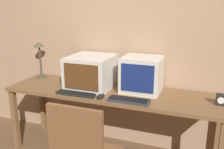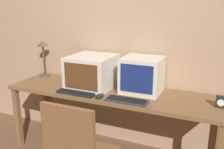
{
  "view_description": "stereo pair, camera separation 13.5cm",
  "coord_description": "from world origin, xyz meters",
  "px_view_note": "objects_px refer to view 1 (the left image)",
  "views": [
    {
      "loc": [
        0.84,
        -1.16,
        1.59
      ],
      "look_at": [
        0.0,
        1.1,
        0.91
      ],
      "focal_mm": 40.0,
      "sensor_mm": 36.0,
      "label": 1
    },
    {
      "loc": [
        0.96,
        -1.11,
        1.59
      ],
      "look_at": [
        0.0,
        1.1,
        0.91
      ],
      "focal_mm": 40.0,
      "sensor_mm": 36.0,
      "label": 2
    }
  ],
  "objects_px": {
    "mouse_near_keyboard": "(101,96)",
    "desk_clock": "(221,100)",
    "keyboard_main": "(77,93)",
    "keyboard_side": "(128,100)",
    "desk_lamp": "(40,52)",
    "monitor_right": "(142,74)",
    "monitor_left": "(91,72)"
  },
  "relations": [
    {
      "from": "mouse_near_keyboard",
      "to": "desk_clock",
      "type": "height_order",
      "value": "desk_clock"
    },
    {
      "from": "keyboard_main",
      "to": "keyboard_side",
      "type": "bearing_deg",
      "value": -1.78
    },
    {
      "from": "keyboard_main",
      "to": "desk_lamp",
      "type": "relative_size",
      "value": 0.93
    },
    {
      "from": "monitor_right",
      "to": "desk_lamp",
      "type": "bearing_deg",
      "value": 177.25
    },
    {
      "from": "desk_clock",
      "to": "monitor_left",
      "type": "bearing_deg",
      "value": 177.46
    },
    {
      "from": "monitor_right",
      "to": "keyboard_main",
      "type": "distance_m",
      "value": 0.67
    },
    {
      "from": "monitor_left",
      "to": "monitor_right",
      "type": "relative_size",
      "value": 1.24
    },
    {
      "from": "monitor_right",
      "to": "keyboard_side",
      "type": "height_order",
      "value": "monitor_right"
    },
    {
      "from": "desk_clock",
      "to": "desk_lamp",
      "type": "bearing_deg",
      "value": 174.74
    },
    {
      "from": "mouse_near_keyboard",
      "to": "desk_lamp",
      "type": "bearing_deg",
      "value": 157.55
    },
    {
      "from": "monitor_left",
      "to": "mouse_near_keyboard",
      "type": "relative_size",
      "value": 4.01
    },
    {
      "from": "monitor_left",
      "to": "desk_clock",
      "type": "bearing_deg",
      "value": -2.54
    },
    {
      "from": "monitor_right",
      "to": "desk_clock",
      "type": "relative_size",
      "value": 3.8
    },
    {
      "from": "mouse_near_keyboard",
      "to": "keyboard_main",
      "type": "bearing_deg",
      "value": 175.95
    },
    {
      "from": "keyboard_main",
      "to": "monitor_right",
      "type": "bearing_deg",
      "value": 28.65
    },
    {
      "from": "monitor_right",
      "to": "keyboard_main",
      "type": "relative_size",
      "value": 0.96
    },
    {
      "from": "mouse_near_keyboard",
      "to": "desk_clock",
      "type": "relative_size",
      "value": 1.17
    },
    {
      "from": "desk_clock",
      "to": "desk_lamp",
      "type": "distance_m",
      "value": 2.03
    },
    {
      "from": "keyboard_side",
      "to": "desk_clock",
      "type": "bearing_deg",
      "value": 14.68
    },
    {
      "from": "monitor_right",
      "to": "desk_lamp",
      "type": "distance_m",
      "value": 1.27
    },
    {
      "from": "monitor_right",
      "to": "desk_lamp",
      "type": "height_order",
      "value": "desk_lamp"
    },
    {
      "from": "keyboard_side",
      "to": "mouse_near_keyboard",
      "type": "bearing_deg",
      "value": -179.64
    },
    {
      "from": "keyboard_main",
      "to": "keyboard_side",
      "type": "distance_m",
      "value": 0.53
    },
    {
      "from": "desk_lamp",
      "to": "keyboard_main",
      "type": "bearing_deg",
      "value": -28.45
    },
    {
      "from": "monitor_right",
      "to": "mouse_near_keyboard",
      "type": "distance_m",
      "value": 0.48
    },
    {
      "from": "keyboard_main",
      "to": "mouse_near_keyboard",
      "type": "height_order",
      "value": "mouse_near_keyboard"
    },
    {
      "from": "keyboard_main",
      "to": "desk_lamp",
      "type": "height_order",
      "value": "desk_lamp"
    },
    {
      "from": "keyboard_side",
      "to": "mouse_near_keyboard",
      "type": "distance_m",
      "value": 0.27
    },
    {
      "from": "monitor_right",
      "to": "mouse_near_keyboard",
      "type": "relative_size",
      "value": 3.25
    },
    {
      "from": "keyboard_side",
      "to": "desk_lamp",
      "type": "height_order",
      "value": "desk_lamp"
    },
    {
      "from": "monitor_right",
      "to": "keyboard_side",
      "type": "xyz_separation_m",
      "value": [
        -0.04,
        -0.33,
        -0.16
      ]
    },
    {
      "from": "keyboard_side",
      "to": "mouse_near_keyboard",
      "type": "height_order",
      "value": "mouse_near_keyboard"
    }
  ]
}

